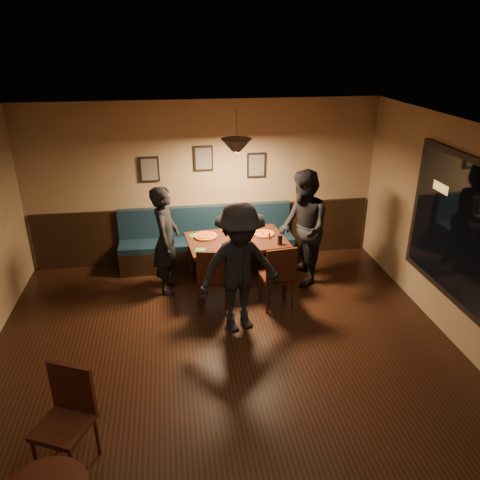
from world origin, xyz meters
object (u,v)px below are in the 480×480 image
at_px(dining_table, 237,262).
at_px(chair_near_right, 276,275).
at_px(soda_glass, 280,240).
at_px(cafe_chair_far, 63,425).
at_px(booth_bench, 207,239).
at_px(diner_left, 166,240).
at_px(diner_right, 303,229).
at_px(chair_near_left, 214,277).
at_px(diner_front, 240,269).
at_px(tabasco_bottle, 269,235).

xyz_separation_m(dining_table, chair_near_right, (0.49, -0.69, 0.10)).
bearing_deg(chair_near_right, soda_glass, 65.69).
distance_m(chair_near_right, cafe_chair_far, 3.57).
distance_m(dining_table, chair_near_right, 0.85).
xyz_separation_m(dining_table, soda_glass, (0.62, -0.30, 0.49)).
relative_size(booth_bench, dining_table, 1.98).
height_order(diner_left, diner_right, diner_right).
height_order(booth_bench, chair_near_right, chair_near_right).
height_order(chair_near_left, diner_front, diner_front).
relative_size(dining_table, cafe_chair_far, 1.49).
height_order(chair_near_right, soda_glass, chair_near_right).
bearing_deg(tabasco_bottle, diner_front, -119.83).
bearing_deg(dining_table, chair_near_right, -60.65).
height_order(chair_near_left, tabasco_bottle, chair_near_left).
height_order(chair_near_left, soda_glass, chair_near_left).
relative_size(chair_near_right, diner_left, 0.59).
bearing_deg(soda_glass, diner_right, 31.49).
xyz_separation_m(booth_bench, diner_left, (-0.69, -0.78, 0.36)).
height_order(soda_glass, cafe_chair_far, cafe_chair_far).
height_order(booth_bench, diner_right, diner_right).
bearing_deg(diner_right, booth_bench, -119.31).
distance_m(diner_left, tabasco_bottle, 1.59).
distance_m(tabasco_bottle, cafe_chair_far, 4.06).
relative_size(chair_near_left, diner_front, 0.55).
xyz_separation_m(chair_near_right, diner_left, (-1.57, 0.72, 0.35)).
xyz_separation_m(diner_front, cafe_chair_far, (-1.93, -2.01, -0.40)).
xyz_separation_m(chair_near_left, cafe_chair_far, (-1.64, -2.60, 0.01)).
bearing_deg(chair_near_left, diner_left, 148.91).
distance_m(diner_front, soda_glass, 1.17).
height_order(booth_bench, diner_front, diner_front).
bearing_deg(booth_bench, diner_left, -131.59).
bearing_deg(chair_near_right, diner_left, 149.91).
height_order(dining_table, chair_near_right, chair_near_right).
bearing_deg(diner_front, chair_near_left, 100.05).
distance_m(chair_near_left, diner_front, 0.78).
bearing_deg(diner_right, dining_table, -91.28).
distance_m(chair_near_left, cafe_chair_far, 3.07).
height_order(diner_left, soda_glass, diner_left).
bearing_deg(diner_front, tabasco_bottle, 44.43).
distance_m(diner_front, cafe_chair_far, 2.81).
relative_size(booth_bench, diner_left, 1.75).
bearing_deg(chair_near_left, dining_table, 66.42).
distance_m(diner_right, diner_front, 1.66).
relative_size(chair_near_right, diner_right, 0.54).
bearing_deg(diner_right, chair_near_right, -40.16).
bearing_deg(soda_glass, diner_left, 169.37).
xyz_separation_m(chair_near_left, diner_left, (-0.67, 0.62, 0.36)).
bearing_deg(diner_left, chair_near_left, -122.70).
xyz_separation_m(dining_table, diner_front, (-0.13, -1.19, 0.50)).
bearing_deg(diner_left, cafe_chair_far, 173.23).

